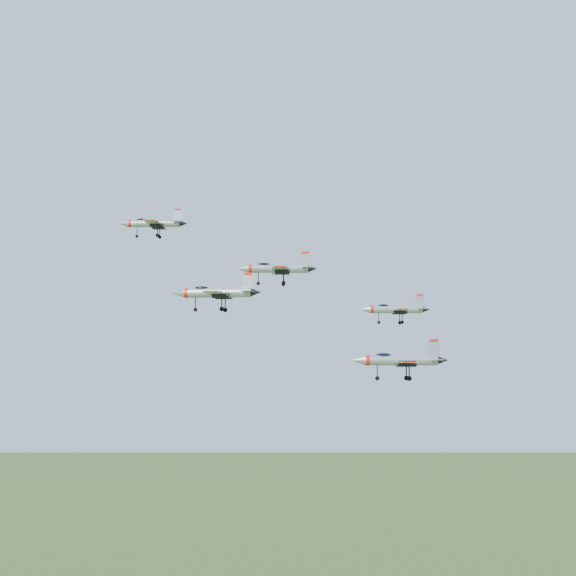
{
  "coord_description": "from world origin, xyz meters",
  "views": [
    {
      "loc": [
        -5.87,
        -124.81,
        116.08
      ],
      "look_at": [
        0.97,
        -1.57,
        127.06
      ],
      "focal_mm": 50.0,
      "sensor_mm": 36.0,
      "label": 1
    }
  ],
  "objects": [
    {
      "name": "jet_left_low",
      "position": [
        19.45,
        8.64,
        124.47
      ],
      "size": [
        12.03,
        9.87,
        3.23
      ],
      "rotation": [
        0.0,
        0.0,
        -0.01
      ],
      "color": "#979DA3"
    },
    {
      "name": "jet_lead",
      "position": [
        -21.74,
        13.03,
        139.47
      ],
      "size": [
        12.08,
        10.0,
        3.23
      ],
      "rotation": [
        0.0,
        0.0,
        -0.07
      ],
      "color": "#979DA3"
    },
    {
      "name": "jet_right_high",
      "position": [
        -9.66,
        -19.02,
        124.86
      ],
      "size": [
        12.14,
        10.18,
        3.25
      ],
      "rotation": [
        0.0,
        0.0,
        -0.18
      ],
      "color": "#979DA3"
    },
    {
      "name": "jet_right_low",
      "position": [
        15.69,
        -13.87,
        115.97
      ],
      "size": [
        13.7,
        11.29,
        3.67
      ],
      "rotation": [
        0.0,
        0.0,
        -0.04
      ],
      "color": "#979DA3"
    },
    {
      "name": "jet_left_high",
      "position": [
        -0.72,
        3.5,
        130.67
      ],
      "size": [
        13.08,
        10.76,
        3.5
      ],
      "rotation": [
        0.0,
        0.0,
        -0.03
      ],
      "color": "#979DA3"
    }
  ]
}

